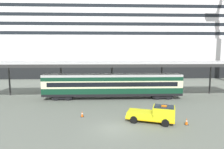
% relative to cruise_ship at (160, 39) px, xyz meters
% --- Properties ---
extents(ground_plane, '(400.00, 400.00, 0.00)m').
position_rel_cruise_ship_xyz_m(ground_plane, '(-19.18, -50.92, -12.57)').
color(ground_plane, '#60675D').
extents(cruise_ship, '(144.86, 28.41, 38.44)m').
position_rel_cruise_ship_xyz_m(cruise_ship, '(0.00, 0.00, 0.00)').
color(cruise_ship, black).
rests_on(cruise_ship, ground).
extents(platform_canopy, '(45.91, 6.16, 6.16)m').
position_rel_cruise_ship_xyz_m(platform_canopy, '(-18.83, -37.73, -6.65)').
color(platform_canopy, '#BCBCBC').
rests_on(platform_canopy, ground).
extents(train_carriage, '(22.72, 2.81, 4.11)m').
position_rel_cruise_ship_xyz_m(train_carriage, '(-18.83, -38.14, -10.26)').
color(train_carriage, black).
rests_on(train_carriage, ground).
extents(service_truck, '(5.57, 3.61, 2.02)m').
position_rel_cruise_ship_xyz_m(service_truck, '(-14.61, -49.32, -11.58)').
color(service_truck, yellow).
rests_on(service_truck, ground).
extents(traffic_cone_near, '(0.36, 0.36, 0.71)m').
position_rel_cruise_ship_xyz_m(traffic_cone_near, '(-22.87, -47.18, -12.22)').
color(traffic_cone_near, black).
rests_on(traffic_cone_near, ground).
extents(traffic_cone_mid, '(0.36, 0.36, 0.74)m').
position_rel_cruise_ship_xyz_m(traffic_cone_mid, '(-11.41, -50.17, -12.21)').
color(traffic_cone_mid, black).
rests_on(traffic_cone_mid, ground).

